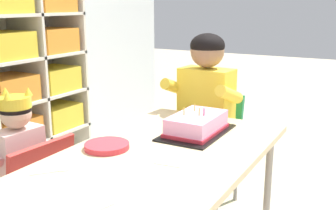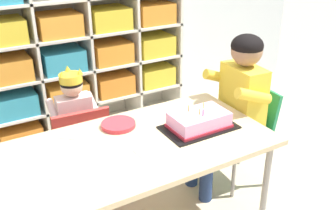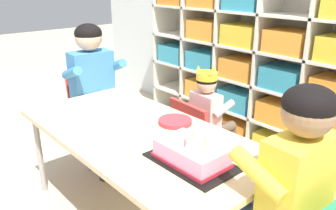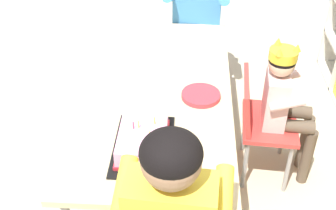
% 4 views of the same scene
% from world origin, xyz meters
% --- Properties ---
extents(activity_table, '(1.49, 0.74, 0.58)m').
position_xyz_m(activity_table, '(0.00, 0.00, 0.55)').
color(activity_table, '#D1B789').
rests_on(activity_table, ground).
extents(classroom_chair_blue, '(0.39, 0.33, 0.61)m').
position_xyz_m(classroom_chair_blue, '(-0.08, 0.55, 0.37)').
color(classroom_chair_blue, red).
rests_on(classroom_chair_blue, ground).
extents(child_with_crown, '(0.31, 0.31, 0.83)m').
position_xyz_m(child_with_crown, '(-0.07, 0.65, 0.51)').
color(child_with_crown, beige).
rests_on(child_with_crown, ground).
extents(classroom_chair_guest_side, '(0.37, 0.38, 0.66)m').
position_xyz_m(classroom_chair_guest_side, '(0.90, 0.11, 0.41)').
color(classroom_chair_guest_side, '#238451').
rests_on(classroom_chair_guest_side, ground).
extents(guest_at_table_side, '(0.44, 0.42, 1.02)m').
position_xyz_m(guest_at_table_side, '(0.79, 0.12, 0.63)').
color(guest_at_table_side, yellow).
rests_on(guest_at_table_side, ground).
extents(birthday_cake_on_tray, '(0.40, 0.25, 0.13)m').
position_xyz_m(birthday_cake_on_tray, '(0.42, -0.02, 0.62)').
color(birthday_cake_on_tray, black).
rests_on(birthday_cake_on_tray, activity_table).
extents(paper_plate_stack, '(0.19, 0.19, 0.02)m').
position_xyz_m(paper_plate_stack, '(0.05, 0.22, 0.60)').
color(paper_plate_stack, '#DB333D').
rests_on(paper_plate_stack, activity_table).
extents(paper_napkin_square, '(0.12, 0.12, 0.00)m').
position_xyz_m(paper_napkin_square, '(0.07, -0.09, 0.59)').
color(paper_napkin_square, white).
rests_on(paper_napkin_square, activity_table).
extents(fork_near_cake_tray, '(0.11, 0.10, 0.00)m').
position_xyz_m(fork_near_cake_tray, '(-0.25, 0.24, 0.59)').
color(fork_near_cake_tray, white).
rests_on(fork_near_cake_tray, activity_table).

